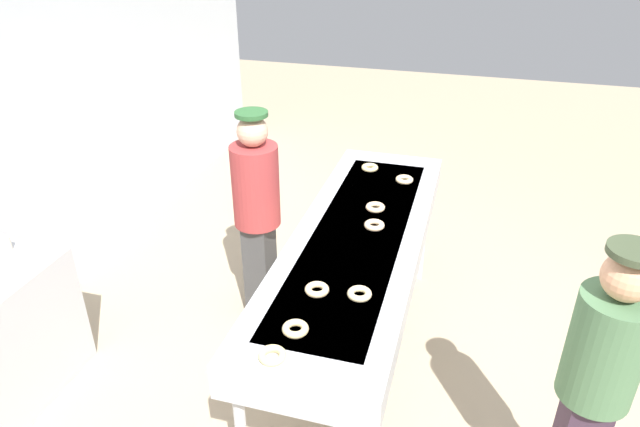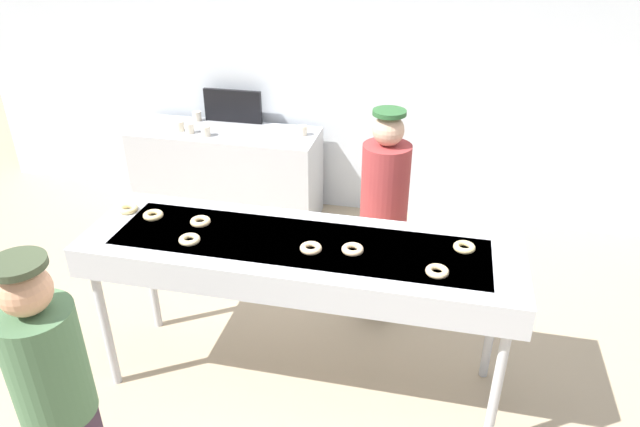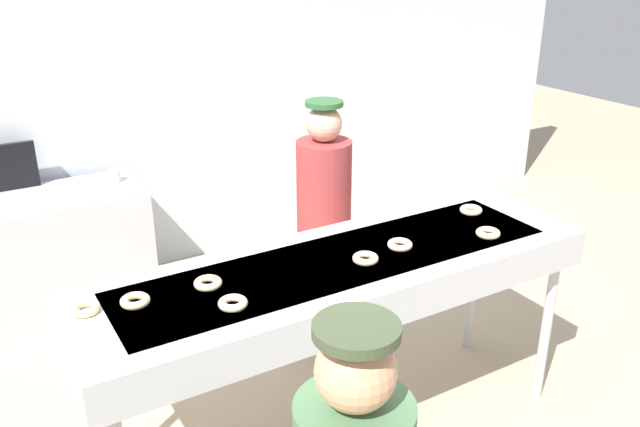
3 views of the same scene
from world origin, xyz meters
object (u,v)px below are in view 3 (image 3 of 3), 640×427
(plain_donut_3, at_px, (400,245))
(paper_cup_4, at_px, (114,176))
(plain_donut_2, at_px, (208,283))
(plain_donut_5, at_px, (85,309))
(worker_baker, at_px, (324,215))
(plain_donut_7, at_px, (233,303))
(plain_donut_4, at_px, (488,233))
(prep_counter, at_px, (13,265))
(plain_donut_0, at_px, (135,301))
(fryer_conveyor, at_px, (340,277))
(plain_donut_1, at_px, (366,258))
(plain_donut_6, at_px, (471,210))

(plain_donut_3, distance_m, paper_cup_4, 2.34)
(plain_donut_2, bearing_deg, plain_donut_5, 174.20)
(plain_donut_5, distance_m, worker_baker, 1.70)
(plain_donut_3, height_order, plain_donut_7, same)
(plain_donut_4, xyz_separation_m, prep_counter, (-2.06, 2.24, -0.63))
(plain_donut_2, xyz_separation_m, plain_donut_3, (0.96, -0.11, 0.00))
(plain_donut_2, bearing_deg, plain_donut_0, 178.11)
(plain_donut_3, bearing_deg, plain_donut_5, 173.61)
(fryer_conveyor, xyz_separation_m, paper_cup_4, (-0.52, 2.14, -0.04))
(plain_donut_1, relative_size, paper_cup_4, 1.35)
(worker_baker, relative_size, paper_cup_4, 17.58)
(plain_donut_5, relative_size, prep_counter, 0.07)
(plain_donut_0, bearing_deg, plain_donut_1, -8.80)
(plain_donut_5, bearing_deg, worker_baker, 24.08)
(prep_counter, height_order, paper_cup_4, paper_cup_4)
(plain_donut_2, xyz_separation_m, worker_baker, (1.04, 0.74, -0.17))
(paper_cup_4, bearing_deg, plain_donut_5, -107.25)
(plain_donut_6, xyz_separation_m, paper_cup_4, (-1.45, 2.02, -0.15))
(plain_donut_1, distance_m, plain_donut_2, 0.74)
(fryer_conveyor, relative_size, plain_donut_3, 20.63)
(plain_donut_7, relative_size, worker_baker, 0.08)
(plain_donut_0, height_order, plain_donut_3, same)
(plain_donut_4, distance_m, plain_donut_5, 1.96)
(plain_donut_3, relative_size, paper_cup_4, 1.35)
(worker_baker, height_order, paper_cup_4, worker_baker)
(plain_donut_2, bearing_deg, plain_donut_3, -6.69)
(plain_donut_0, xyz_separation_m, plain_donut_5, (-0.19, 0.04, 0.00))
(fryer_conveyor, height_order, worker_baker, worker_baker)
(fryer_conveyor, bearing_deg, worker_baker, 64.04)
(plain_donut_5, bearing_deg, prep_counter, 93.56)
(plain_donut_0, height_order, plain_donut_6, same)
(plain_donut_1, height_order, prep_counter, plain_donut_1)
(plain_donut_3, height_order, prep_counter, plain_donut_3)
(paper_cup_4, bearing_deg, plain_donut_0, -101.87)
(plain_donut_1, distance_m, plain_donut_6, 0.86)
(plain_donut_4, distance_m, paper_cup_4, 2.65)
(plain_donut_7, height_order, worker_baker, worker_baker)
(plain_donut_2, distance_m, plain_donut_6, 1.57)
(plain_donut_2, height_order, paper_cup_4, plain_donut_2)
(worker_baker, bearing_deg, plain_donut_4, 98.13)
(fryer_conveyor, xyz_separation_m, plain_donut_3, (0.32, -0.04, 0.11))
(plain_donut_5, bearing_deg, plain_donut_4, -8.25)
(plain_donut_2, distance_m, paper_cup_4, 2.08)
(plain_donut_4, xyz_separation_m, plain_donut_6, (0.14, 0.28, 0.00))
(plain_donut_2, distance_m, plain_donut_5, 0.51)
(worker_baker, bearing_deg, paper_cup_4, -69.09)
(plain_donut_4, xyz_separation_m, plain_donut_5, (-1.94, 0.28, 0.00))
(fryer_conveyor, relative_size, plain_donut_5, 20.63)
(plain_donut_2, xyz_separation_m, plain_donut_6, (1.57, 0.05, 0.00))
(plain_donut_4, distance_m, prep_counter, 3.11)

